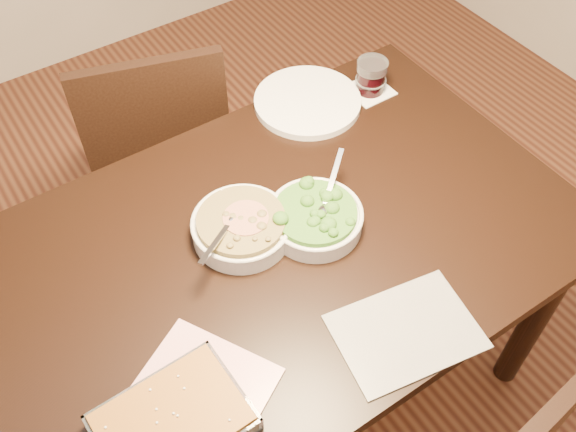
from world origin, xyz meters
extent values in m
plane|color=#3F1C12|center=(0.00, 0.00, 0.00)|extent=(4.00, 4.00, 0.00)
cube|color=black|center=(0.00, 0.00, 0.73)|extent=(1.40, 0.90, 0.04)
cube|color=black|center=(0.00, 0.00, 0.66)|extent=(1.26, 0.76, 0.08)
cylinder|color=black|center=(0.62, -0.37, 0.35)|extent=(0.07, 0.07, 0.71)
cylinder|color=black|center=(-0.62, 0.37, 0.35)|extent=(0.07, 0.07, 0.71)
cylinder|color=black|center=(0.62, 0.37, 0.35)|extent=(0.07, 0.07, 0.71)
cube|color=#C7395A|center=(-0.38, -0.25, 0.75)|extent=(0.42, 0.39, 0.01)
cube|color=#26272D|center=(0.08, -0.34, 0.75)|extent=(0.32, 0.26, 0.01)
cube|color=white|center=(0.51, 0.31, 0.75)|extent=(0.11, 0.11, 0.00)
cylinder|color=silver|center=(-0.07, 0.07, 0.77)|extent=(0.23, 0.23, 0.04)
torus|color=silver|center=(-0.07, 0.07, 0.80)|extent=(0.23, 0.23, 0.01)
cylinder|color=#3B2510|center=(-0.07, 0.07, 0.80)|extent=(0.20, 0.20, 0.02)
cube|color=silver|center=(-0.12, 0.02, 0.82)|extent=(0.12, 0.10, 0.05)
cylinder|color=maroon|center=(-0.06, 0.06, 0.81)|extent=(0.10, 0.10, 0.00)
cylinder|color=silver|center=(0.09, -0.01, 0.77)|extent=(0.22, 0.22, 0.04)
torus|color=silver|center=(0.09, -0.01, 0.80)|extent=(0.23, 0.23, 0.01)
cylinder|color=#174B11|center=(0.09, -0.01, 0.80)|extent=(0.20, 0.20, 0.02)
cube|color=silver|center=(0.15, 0.04, 0.81)|extent=(0.12, 0.10, 0.05)
cube|color=silver|center=(-0.41, -0.26, 0.75)|extent=(0.28, 0.21, 0.01)
cube|color=#61250D|center=(-0.41, -0.26, 0.78)|extent=(0.26, 0.19, 0.04)
cube|color=silver|center=(-0.41, -0.16, 0.77)|extent=(0.27, 0.01, 0.04)
cube|color=silver|center=(-0.28, -0.25, 0.77)|extent=(0.01, 0.20, 0.04)
cylinder|color=black|center=(0.51, 0.31, 0.79)|extent=(0.08, 0.08, 0.07)
cylinder|color=silver|center=(0.51, 0.31, 0.84)|extent=(0.09, 0.09, 0.03)
cylinder|color=white|center=(0.33, 0.36, 0.76)|extent=(0.30, 0.30, 0.02)
cube|color=black|center=(0.02, 0.78, 0.43)|extent=(0.53, 0.53, 0.04)
cylinder|color=black|center=(0.24, 0.90, 0.21)|extent=(0.04, 0.04, 0.41)
cylinder|color=black|center=(0.14, 0.55, 0.21)|extent=(0.04, 0.04, 0.41)
cylinder|color=black|center=(-0.11, 1.00, 0.21)|extent=(0.04, 0.04, 0.41)
cylinder|color=black|center=(-0.21, 0.66, 0.21)|extent=(0.04, 0.04, 0.41)
cube|color=black|center=(-0.04, 0.59, 0.67)|extent=(0.41, 0.16, 0.45)
camera|label=1|loc=(-0.49, -0.76, 1.93)|focal=40.00mm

